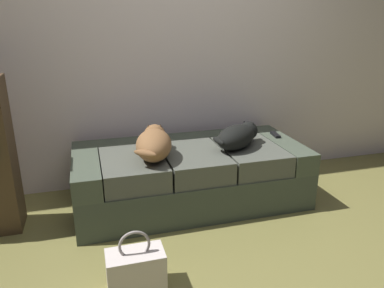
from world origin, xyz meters
TOP-DOWN VIEW (x-y plane):
  - ground_plane at (0.00, 0.00)m, footprint 10.00×10.00m
  - back_wall at (0.00, 1.65)m, footprint 6.40×0.10m
  - couch at (0.00, 1.09)m, footprint 1.83×0.86m
  - dog_tan at (-0.31, 0.98)m, footprint 0.36×0.62m
  - dog_dark at (0.37, 1.00)m, footprint 0.50×0.43m
  - tv_remote at (0.81, 1.19)m, footprint 0.06×0.15m
  - handbag at (-0.59, 0.14)m, footprint 0.32×0.18m

SIDE VIEW (x-z plane):
  - ground_plane at x=0.00m, z-range 0.00..0.00m
  - handbag at x=-0.59m, z-range -0.06..0.31m
  - couch at x=0.00m, z-range 0.00..0.47m
  - tv_remote at x=0.81m, z-range 0.47..0.49m
  - dog_dark at x=0.37m, z-range 0.47..0.66m
  - dog_tan at x=-0.31m, z-range 0.47..0.68m
  - back_wall at x=0.00m, z-range 0.00..2.80m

